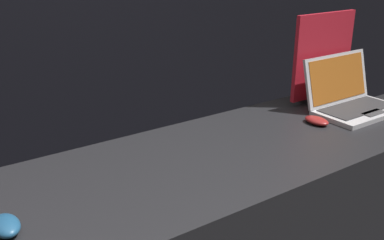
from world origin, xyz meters
name	(u,v)px	position (x,y,z in m)	size (l,w,h in m)	color
mouse_front	(5,226)	(-0.61, 0.26, 0.94)	(0.07, 0.11, 0.04)	navy
laptop_back	(351,98)	(0.88, 0.35, 0.98)	(0.40, 0.28, 0.23)	#B7B7BC
mouse_back	(317,121)	(0.63, 0.32, 0.94)	(0.07, 0.11, 0.03)	maroon
promo_stand_back	(323,60)	(0.88, 0.53, 1.12)	(0.37, 0.07, 0.41)	black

